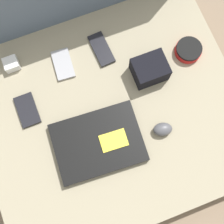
{
  "coord_description": "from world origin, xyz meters",
  "views": [
    {
      "loc": [
        -0.09,
        -0.23,
        1.17
      ],
      "look_at": [
        0.0,
        0.0,
        0.12
      ],
      "focal_mm": 50.0,
      "sensor_mm": 36.0,
      "label": 1
    }
  ],
  "objects_px": {
    "laptop": "(98,143)",
    "camera_pouch": "(150,69)",
    "computer_mouse": "(163,129)",
    "speaker_puck": "(188,50)",
    "phone_silver": "(27,110)",
    "charger_brick": "(11,64)",
    "phone_black": "(63,64)",
    "phone_small": "(101,49)"
  },
  "relations": [
    {
      "from": "camera_pouch",
      "to": "phone_silver",
      "type": "bearing_deg",
      "value": 176.8
    },
    {
      "from": "computer_mouse",
      "to": "phone_small",
      "type": "bearing_deg",
      "value": 117.96
    },
    {
      "from": "phone_small",
      "to": "charger_brick",
      "type": "bearing_deg",
      "value": 166.17
    },
    {
      "from": "speaker_puck",
      "to": "laptop",
      "type": "bearing_deg",
      "value": -155.0
    },
    {
      "from": "phone_small",
      "to": "charger_brick",
      "type": "relative_size",
      "value": 2.61
    },
    {
      "from": "speaker_puck",
      "to": "charger_brick",
      "type": "height_order",
      "value": "charger_brick"
    },
    {
      "from": "speaker_puck",
      "to": "phone_small",
      "type": "distance_m",
      "value": 0.32
    },
    {
      "from": "computer_mouse",
      "to": "phone_silver",
      "type": "xyz_separation_m",
      "value": [
        -0.41,
        0.24,
        -0.01
      ]
    },
    {
      "from": "phone_silver",
      "to": "camera_pouch",
      "type": "height_order",
      "value": "camera_pouch"
    },
    {
      "from": "speaker_puck",
      "to": "camera_pouch",
      "type": "relative_size",
      "value": 0.83
    },
    {
      "from": "speaker_puck",
      "to": "phone_small",
      "type": "bearing_deg",
      "value": 157.51
    },
    {
      "from": "phone_silver",
      "to": "phone_small",
      "type": "bearing_deg",
      "value": 20.16
    },
    {
      "from": "laptop",
      "to": "phone_silver",
      "type": "height_order",
      "value": "laptop"
    },
    {
      "from": "laptop",
      "to": "phone_small",
      "type": "xyz_separation_m",
      "value": [
        0.13,
        0.32,
        -0.01
      ]
    },
    {
      "from": "laptop",
      "to": "speaker_puck",
      "type": "xyz_separation_m",
      "value": [
        0.43,
        0.2,
        0.0
      ]
    },
    {
      "from": "speaker_puck",
      "to": "phone_silver",
      "type": "distance_m",
      "value": 0.62
    },
    {
      "from": "phone_black",
      "to": "camera_pouch",
      "type": "distance_m",
      "value": 0.31
    },
    {
      "from": "phone_black",
      "to": "phone_small",
      "type": "relative_size",
      "value": 0.9
    },
    {
      "from": "phone_silver",
      "to": "charger_brick",
      "type": "xyz_separation_m",
      "value": [
        0.0,
        0.18,
        0.01
      ]
    },
    {
      "from": "camera_pouch",
      "to": "speaker_puck",
      "type": "bearing_deg",
      "value": 8.84
    },
    {
      "from": "phone_black",
      "to": "camera_pouch",
      "type": "relative_size",
      "value": 1.02
    },
    {
      "from": "computer_mouse",
      "to": "phone_black",
      "type": "distance_m",
      "value": 0.43
    },
    {
      "from": "computer_mouse",
      "to": "speaker_puck",
      "type": "relative_size",
      "value": 0.76
    },
    {
      "from": "phone_silver",
      "to": "phone_small",
      "type": "relative_size",
      "value": 0.87
    },
    {
      "from": "phone_silver",
      "to": "charger_brick",
      "type": "height_order",
      "value": "charger_brick"
    },
    {
      "from": "computer_mouse",
      "to": "camera_pouch",
      "type": "distance_m",
      "value": 0.21
    },
    {
      "from": "computer_mouse",
      "to": "speaker_puck",
      "type": "bearing_deg",
      "value": 63.05
    },
    {
      "from": "speaker_puck",
      "to": "charger_brick",
      "type": "relative_size",
      "value": 1.92
    },
    {
      "from": "laptop",
      "to": "phone_black",
      "type": "bearing_deg",
      "value": 97.15
    },
    {
      "from": "laptop",
      "to": "camera_pouch",
      "type": "height_order",
      "value": "camera_pouch"
    },
    {
      "from": "laptop",
      "to": "phone_small",
      "type": "height_order",
      "value": "laptop"
    },
    {
      "from": "laptop",
      "to": "computer_mouse",
      "type": "bearing_deg",
      "value": -5.88
    },
    {
      "from": "charger_brick",
      "to": "computer_mouse",
      "type": "bearing_deg",
      "value": -45.15
    },
    {
      "from": "phone_small",
      "to": "camera_pouch",
      "type": "distance_m",
      "value": 0.2
    },
    {
      "from": "phone_silver",
      "to": "computer_mouse",
      "type": "bearing_deg",
      "value": -30.17
    },
    {
      "from": "phone_black",
      "to": "phone_small",
      "type": "bearing_deg",
      "value": 6.35
    },
    {
      "from": "phone_black",
      "to": "camera_pouch",
      "type": "bearing_deg",
      "value": -22.77
    },
    {
      "from": "camera_pouch",
      "to": "charger_brick",
      "type": "height_order",
      "value": "camera_pouch"
    },
    {
      "from": "computer_mouse",
      "to": "phone_silver",
      "type": "bearing_deg",
      "value": 164.29
    },
    {
      "from": "computer_mouse",
      "to": "speaker_puck",
      "type": "xyz_separation_m",
      "value": [
        0.2,
        0.24,
        -0.0
      ]
    },
    {
      "from": "speaker_puck",
      "to": "phone_black",
      "type": "relative_size",
      "value": 0.82
    },
    {
      "from": "laptop",
      "to": "phone_black",
      "type": "height_order",
      "value": "laptop"
    }
  ]
}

